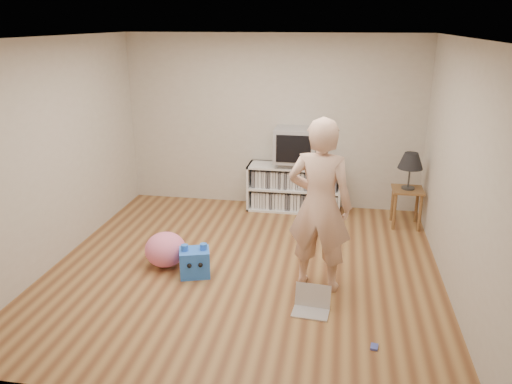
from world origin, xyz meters
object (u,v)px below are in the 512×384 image
Objects in this scene: side_table at (407,198)px; table_lamp at (411,162)px; laptop at (312,304)px; media_unit at (294,187)px; person at (320,206)px; plush_pink at (165,249)px; crt_tv at (295,145)px; dvd_deck at (295,163)px; plush_blue at (195,262)px.

side_table is 0.53m from table_lamp.
table_lamp is 1.35× the size of laptop.
person is at bearing -78.20° from media_unit.
side_table is 3.41m from plush_pink.
crt_tv is 2.34m from person.
table_lamp is at bearing 30.79° from plush_pink.
dvd_deck is 2.91m from laptop.
media_unit is 2.33× the size of crt_tv.
side_table is 0.29× the size of person.
crt_tv reaches higher than side_table.
dvd_deck is 0.75× the size of crt_tv.
person is at bearing -5.59° from plush_pink.
dvd_deck is at bearing 167.11° from table_lamp.
dvd_deck is 0.93× the size of plush_pink.
laptop is at bearing -115.43° from table_lamp.
laptop is (0.46, -2.81, -0.28)m from media_unit.
table_lamp is at bearing -12.78° from crt_tv.
crt_tv is at bearing -68.27° from person.
laptop is 0.96× the size of plush_blue.
person reaches higher than side_table.
table_lamp is (0.00, 0.00, 0.53)m from side_table.
laptop is (-0.02, -0.51, -0.87)m from person.
crt_tv is 2.61m from plush_pink.
crt_tv is 1.09× the size of side_table.
dvd_deck is 1.18× the size of laptop.
side_table is 2.29m from person.
plush_blue is (-0.90, -2.29, -0.86)m from crt_tv.
table_lamp is at bearing 0.00° from side_table.
dvd_deck reaches higher than laptop.
crt_tv is 2.98m from laptop.
side_table is (1.62, -0.37, -0.32)m from dvd_deck.
table_lamp reaches higher than plush_pink.
dvd_deck is at bearing 167.11° from side_table.
media_unit reaches higher than laptop.
person is 1.58m from plush_blue.
plush_blue is at bearing 10.00° from person.
plush_blue is 0.45m from plush_pink.
table_lamp is at bearing 19.53° from plush_blue.
side_table is 1.07× the size of table_lamp.
side_table is 3.18m from plush_blue.
side_table is at bearing -12.78° from crt_tv.
person reaches higher than plush_blue.
side_table is (1.62, -0.37, -0.60)m from crt_tv.
media_unit is at bearing -68.36° from person.
plush_blue is (-0.90, -2.31, -0.19)m from media_unit.
media_unit is 0.75× the size of person.
plush_pink is (-1.79, 0.18, -0.73)m from person.
table_lamp is 2.23m from person.
person is at bearing -120.62° from side_table.
dvd_deck is at bearing -90.00° from media_unit.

